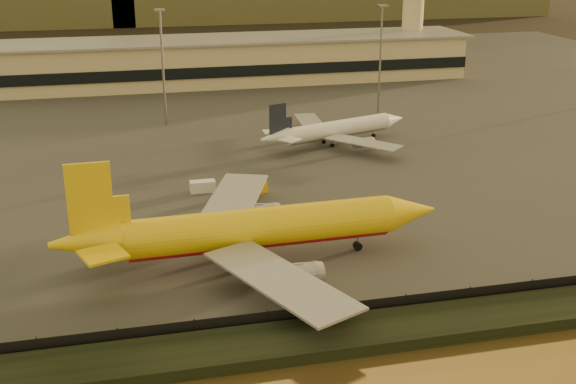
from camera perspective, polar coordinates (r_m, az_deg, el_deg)
ground at (r=92.92m, az=0.39°, el=-6.48°), size 900.00×900.00×0.00m
embankment at (r=78.21m, az=3.41°, el=-11.40°), size 320.00×7.00×1.40m
tarmac at (r=181.69m, az=-6.79°, el=6.66°), size 320.00×220.00×0.20m
perimeter_fence at (r=81.21m, az=2.61°, el=-9.62°), size 300.00×0.05×2.20m
terminal_building at (r=209.41m, az=-11.90°, el=9.85°), size 202.00×25.00×12.60m
control_tower at (r=230.95m, az=9.91°, el=14.74°), size 11.20×11.20×35.50m
apron_light_masts at (r=161.73m, az=-0.77°, el=10.80°), size 152.20×12.20×25.40m
dhl_cargo_jet at (r=94.02m, az=-2.69°, el=-2.97°), size 51.20×50.25×15.32m
white_narrowbody_jet at (r=147.89m, az=3.79°, el=4.93°), size 34.19×32.49×10.07m
gse_vehicle_yellow at (r=119.73m, az=-2.72°, el=0.29°), size 4.62×3.42×1.90m
gse_vehicle_white at (r=121.39m, az=-6.76°, el=0.45°), size 4.21×1.90×1.89m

